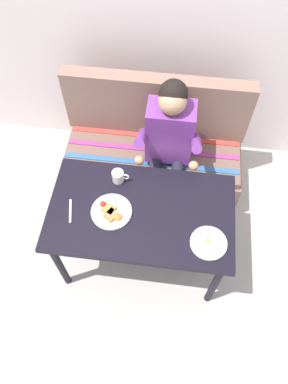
{
  "coord_description": "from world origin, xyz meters",
  "views": [
    {
      "loc": [
        0.16,
        -1.12,
        2.78
      ],
      "look_at": [
        0.0,
        0.15,
        0.72
      ],
      "focal_mm": 34.13,
      "sensor_mm": 36.0,
      "label": 1
    }
  ],
  "objects_px": {
    "couch": "(153,155)",
    "person": "(169,141)",
    "coffee_mug": "(118,176)",
    "fork": "(70,211)",
    "plate_eggs": "(209,243)",
    "plate_breakfast": "(111,212)",
    "table": "(141,217)"
  },
  "relations": [
    {
      "from": "plate_breakfast",
      "to": "coffee_mug",
      "type": "relative_size",
      "value": 2.22
    },
    {
      "from": "couch",
      "to": "person",
      "type": "distance_m",
      "value": 0.46
    },
    {
      "from": "couch",
      "to": "plate_eggs",
      "type": "xyz_separation_m",
      "value": [
        0.44,
        -0.94,
        0.41
      ]
    },
    {
      "from": "plate_eggs",
      "to": "coffee_mug",
      "type": "height_order",
      "value": "coffee_mug"
    },
    {
      "from": "person",
      "to": "coffee_mug",
      "type": "xyz_separation_m",
      "value": [
        -0.31,
        -0.37,
        0.03
      ]
    },
    {
      "from": "plate_breakfast",
      "to": "coffee_mug",
      "type": "bearing_deg",
      "value": 88.45
    },
    {
      "from": "plate_eggs",
      "to": "fork",
      "type": "bearing_deg",
      "value": 172.62
    },
    {
      "from": "person",
      "to": "coffee_mug",
      "type": "height_order",
      "value": "person"
    },
    {
      "from": "plate_breakfast",
      "to": "coffee_mug",
      "type": "distance_m",
      "value": 0.26
    },
    {
      "from": "plate_breakfast",
      "to": "fork",
      "type": "relative_size",
      "value": 1.54
    },
    {
      "from": "table",
      "to": "couch",
      "type": "distance_m",
      "value": 0.83
    },
    {
      "from": "plate_eggs",
      "to": "coffee_mug",
      "type": "relative_size",
      "value": 1.92
    },
    {
      "from": "plate_eggs",
      "to": "person",
      "type": "bearing_deg",
      "value": 112.21
    },
    {
      "from": "table",
      "to": "fork",
      "type": "xyz_separation_m",
      "value": [
        -0.45,
        -0.06,
        0.08
      ]
    },
    {
      "from": "couch",
      "to": "person",
      "type": "relative_size",
      "value": 1.19
    },
    {
      "from": "table",
      "to": "person",
      "type": "xyz_separation_m",
      "value": [
        0.12,
        0.59,
        0.09
      ]
    },
    {
      "from": "couch",
      "to": "coffee_mug",
      "type": "bearing_deg",
      "value": -108.33
    },
    {
      "from": "coffee_mug",
      "to": "person",
      "type": "bearing_deg",
      "value": 50.57
    },
    {
      "from": "couch",
      "to": "person",
      "type": "xyz_separation_m",
      "value": [
        0.12,
        -0.17,
        0.41
      ]
    },
    {
      "from": "table",
      "to": "couch",
      "type": "relative_size",
      "value": 0.83
    },
    {
      "from": "person",
      "to": "fork",
      "type": "xyz_separation_m",
      "value": [
        -0.57,
        -0.65,
        -0.01
      ]
    },
    {
      "from": "plate_breakfast",
      "to": "plate_eggs",
      "type": "height_order",
      "value": "plate_breakfast"
    },
    {
      "from": "table",
      "to": "plate_breakfast",
      "type": "relative_size",
      "value": 4.57
    },
    {
      "from": "person",
      "to": "coffee_mug",
      "type": "bearing_deg",
      "value": -129.43
    },
    {
      "from": "person",
      "to": "plate_breakfast",
      "type": "distance_m",
      "value": 0.7
    },
    {
      "from": "person",
      "to": "fork",
      "type": "height_order",
      "value": "person"
    },
    {
      "from": "person",
      "to": "coffee_mug",
      "type": "distance_m",
      "value": 0.48
    },
    {
      "from": "person",
      "to": "plate_eggs",
      "type": "distance_m",
      "value": 0.82
    },
    {
      "from": "plate_breakfast",
      "to": "couch",
      "type": "bearing_deg",
      "value": 76.79
    },
    {
      "from": "table",
      "to": "coffee_mug",
      "type": "distance_m",
      "value": 0.31
    },
    {
      "from": "table",
      "to": "plate_eggs",
      "type": "relative_size",
      "value": 5.3
    },
    {
      "from": "fork",
      "to": "person",
      "type": "bearing_deg",
      "value": 36.19
    }
  ]
}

